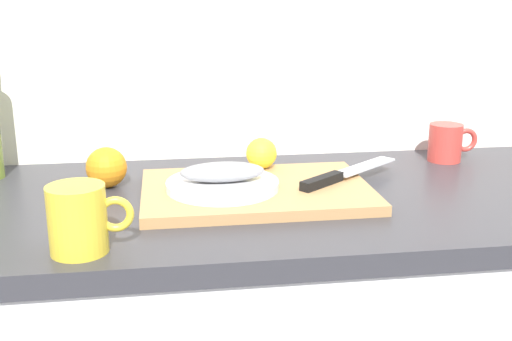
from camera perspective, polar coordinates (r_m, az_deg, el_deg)
back_wall at (r=1.48m, az=-0.71°, el=14.75°), size 3.20×0.05×2.50m
cutting_board at (r=1.22m, az=0.00°, el=-1.81°), size 0.43×0.30×0.02m
white_plate at (r=1.20m, az=-3.04°, el=-1.30°), size 0.21×0.21×0.01m
fish_fillet at (r=1.19m, az=-3.06°, el=-0.13°), size 0.16×0.07×0.04m
chef_knife at (r=1.26m, az=7.44°, el=-0.45°), size 0.25×0.20×0.02m
lemon_0 at (r=1.32m, az=0.35°, el=1.56°), size 0.06×0.06×0.06m
coffee_mug_0 at (r=1.52m, az=16.81°, el=2.44°), size 0.12×0.08×0.09m
coffee_mug_1 at (r=0.98m, az=-15.65°, el=-4.24°), size 0.13×0.09×0.11m
orange_0 at (r=1.30m, az=-13.34°, el=0.27°), size 0.08×0.08×0.08m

